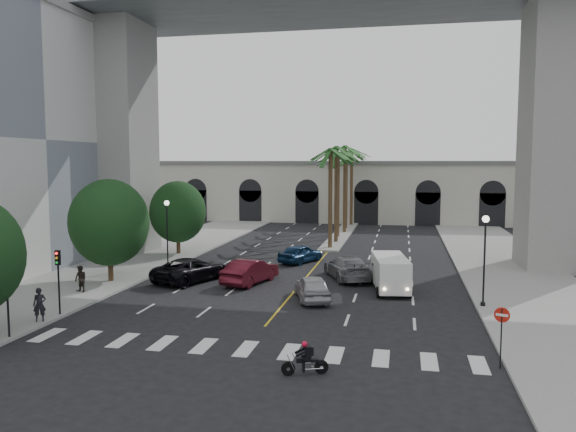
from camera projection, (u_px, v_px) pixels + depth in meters
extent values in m
plane|color=black|center=(255.00, 339.00, 26.65)|extent=(140.00, 140.00, 0.00)
cube|color=gray|center=(120.00, 267.00, 44.27)|extent=(8.00, 100.00, 0.15)
cube|color=gray|center=(524.00, 284.00, 38.26)|extent=(8.00, 100.00, 0.15)
cube|color=gray|center=(341.00, 235.00, 63.69)|extent=(2.00, 24.00, 0.20)
cube|color=beige|center=(354.00, 193.00, 79.89)|extent=(70.00, 10.00, 8.00)
cube|color=slate|center=(355.00, 163.00, 79.48)|extent=(71.00, 10.50, 0.50)
cube|color=gray|center=(558.00, 136.00, 43.39)|extent=(5.00, 6.00, 20.80)
cube|color=gray|center=(119.00, 139.00, 50.80)|extent=(5.00, 6.00, 20.80)
cylinder|color=#47331E|center=(330.00, 200.00, 53.49)|extent=(0.40, 0.40, 9.50)
cylinder|color=#47331E|center=(336.00, 196.00, 57.36)|extent=(0.40, 0.40, 9.80)
cylinder|color=#47331E|center=(338.00, 196.00, 61.34)|extent=(0.40, 0.40, 9.30)
cylinder|color=#47331E|center=(345.00, 191.00, 65.13)|extent=(0.40, 0.40, 10.10)
cylinder|color=#47331E|center=(346.00, 191.00, 69.11)|extent=(0.40, 0.40, 9.60)
cylinder|color=#47331E|center=(351.00, 188.00, 72.93)|extent=(0.40, 0.40, 9.90)
cylinder|color=#382616|center=(111.00, 265.00, 38.88)|extent=(0.36, 0.36, 2.45)
ellipsoid|color=black|center=(109.00, 222.00, 38.59)|extent=(5.44, 5.44, 5.98)
cylinder|color=#382616|center=(178.00, 242.00, 50.59)|extent=(0.36, 0.36, 2.27)
ellipsoid|color=black|center=(178.00, 212.00, 50.32)|extent=(5.04, 5.04, 5.54)
cylinder|color=black|center=(168.00, 265.00, 44.51)|extent=(0.28, 0.28, 0.36)
cylinder|color=black|center=(167.00, 235.00, 44.28)|extent=(0.11, 0.11, 5.00)
sphere|color=white|center=(167.00, 203.00, 44.03)|extent=(0.40, 0.40, 0.40)
cylinder|color=black|center=(483.00, 305.00, 32.15)|extent=(0.28, 0.28, 0.36)
cylinder|color=black|center=(484.00, 264.00, 31.91)|extent=(0.11, 0.11, 5.00)
sphere|color=white|center=(486.00, 219.00, 31.67)|extent=(0.40, 0.40, 0.40)
cylinder|color=black|center=(8.00, 303.00, 26.30)|extent=(0.10, 0.10, 3.50)
cube|color=black|center=(6.00, 272.00, 26.16)|extent=(0.25, 0.18, 0.80)
cylinder|color=black|center=(59.00, 285.00, 30.20)|extent=(0.10, 0.10, 3.50)
cube|color=black|center=(58.00, 258.00, 30.06)|extent=(0.25, 0.18, 0.80)
cylinder|color=black|center=(288.00, 369.00, 22.00)|extent=(0.55, 0.28, 0.56)
cylinder|color=black|center=(321.00, 367.00, 22.19)|extent=(0.55, 0.28, 0.56)
cube|color=silver|center=(306.00, 366.00, 22.09)|extent=(0.44, 0.37, 0.24)
cube|color=black|center=(303.00, 360.00, 22.05)|extent=(0.55, 0.36, 0.19)
cube|color=black|center=(313.00, 360.00, 22.11)|extent=(0.47, 0.35, 0.11)
cylinder|color=black|center=(293.00, 355.00, 21.98)|extent=(0.20, 0.49, 0.03)
cube|color=black|center=(308.00, 352.00, 22.05)|extent=(0.35, 0.41, 0.48)
cube|color=black|center=(311.00, 350.00, 22.06)|extent=(0.22, 0.31, 0.35)
sphere|color=red|center=(304.00, 344.00, 22.00)|extent=(0.24, 0.24, 0.24)
imported|color=#9E9DA1|center=(312.00, 288.00, 34.00)|extent=(3.12, 4.88, 1.55)
imported|color=#4C0F1A|center=(250.00, 271.00, 38.66)|extent=(3.07, 5.46, 1.70)
imported|color=black|center=(191.00, 270.00, 39.38)|extent=(4.71, 6.57, 1.66)
imported|color=slate|center=(347.00, 267.00, 40.17)|extent=(4.33, 6.25, 1.68)
imported|color=navy|center=(300.00, 253.00, 46.70)|extent=(3.58, 4.91, 1.55)
cube|color=silver|center=(390.00, 272.00, 36.36)|extent=(2.74, 5.52, 1.96)
cube|color=black|center=(396.00, 276.00, 33.86)|extent=(1.83, 0.52, 0.83)
cylinder|color=black|center=(379.00, 292.00, 34.65)|extent=(0.38, 0.72, 0.69)
cylinder|color=black|center=(409.00, 293.00, 34.56)|extent=(0.38, 0.72, 0.69)
cylinder|color=black|center=(373.00, 280.00, 38.35)|extent=(0.38, 0.72, 0.69)
cylinder|color=black|center=(400.00, 280.00, 38.26)|extent=(0.38, 0.72, 0.69)
imported|color=black|center=(40.00, 305.00, 28.94)|extent=(0.76, 0.68, 1.75)
imported|color=black|center=(81.00, 279.00, 35.44)|extent=(0.98, 0.86, 1.69)
cylinder|color=black|center=(501.00, 339.00, 22.66)|extent=(0.06, 0.06, 2.49)
cylinder|color=#B2180C|center=(502.00, 315.00, 22.57)|extent=(0.60, 0.22, 0.62)
cube|color=silver|center=(502.00, 315.00, 22.57)|extent=(0.46, 0.17, 0.10)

